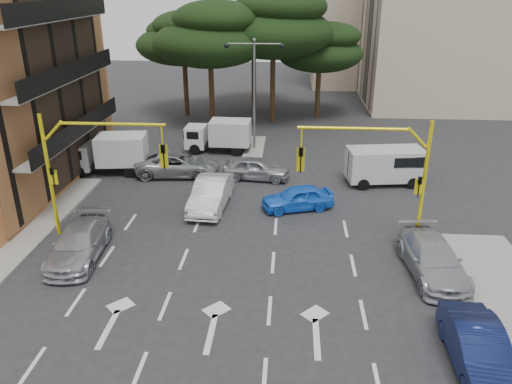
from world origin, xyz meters
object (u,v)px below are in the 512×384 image
signal_mast_right (385,167)px  box_truck_b (219,136)px  box_truck_a (108,154)px  car_white_hatch (211,194)px  car_silver_wagon (79,244)px  car_silver_cross_a (178,164)px  car_silver_cross_b (256,168)px  street_lamp_center (254,75)px  car_navy_parked (478,349)px  car_blue_compact (297,198)px  car_silver_parked (433,259)px  signal_mast_left (84,160)px  van_white (385,166)px

signal_mast_right → box_truck_b: 16.53m
box_truck_a → car_white_hatch: bearing=-130.4°
car_silver_wagon → box_truck_b: size_ratio=1.03×
car_silver_cross_a → car_silver_cross_b: size_ratio=1.26×
street_lamp_center → box_truck_a: size_ratio=1.53×
signal_mast_right → street_lamp_center: bearing=115.9°
car_navy_parked → car_blue_compact: bearing=116.4°
signal_mast_right → car_white_hatch: 9.68m
signal_mast_right → street_lamp_center: size_ratio=0.77×
car_blue_compact → car_silver_parked: bearing=25.4°
car_blue_compact → car_silver_cross_b: 5.04m
signal_mast_right → car_blue_compact: size_ratio=1.55×
car_blue_compact → car_silver_wagon: bearing=-75.5°
car_blue_compact → box_truck_b: 11.17m
signal_mast_left → van_white: 17.32m
car_silver_parked → box_truck_a: bearing=143.7°
street_lamp_center → box_truck_a: 11.34m
van_white → car_silver_parked: bearing=-6.1°
signal_mast_right → street_lamp_center: street_lamp_center is taller
car_white_hatch → car_blue_compact: 4.71m
signal_mast_right → box_truck_a: size_ratio=1.18×
car_navy_parked → box_truck_a: (-17.70, 16.56, 0.53)m
street_lamp_center → box_truck_b: (-2.53, -0.64, -4.26)m
car_white_hatch → box_truck_b: (-0.92, 9.72, 0.37)m
box_truck_b → street_lamp_center: bearing=-74.1°
street_lamp_center → car_navy_parked: (8.70, -22.06, -4.70)m
car_white_hatch → car_silver_wagon: car_white_hatch is taller
signal_mast_left → box_truck_a: 9.18m
signal_mast_left → car_white_hatch: size_ratio=1.24×
signal_mast_left → car_silver_cross_b: (7.36, 8.09, -3.17)m
signal_mast_left → car_silver_cross_a: size_ratio=1.14×
signal_mast_left → car_silver_cross_a: bearing=74.5°
box_truck_b → car_blue_compact: bearing=-148.0°
car_white_hatch → car_silver_parked: car_white_hatch is taller
car_silver_cross_a → car_silver_cross_b: 5.04m
car_silver_wagon → car_navy_parked: bearing=-25.2°
car_silver_parked → box_truck_a: size_ratio=0.99×
signal_mast_right → car_navy_parked: 8.85m
car_silver_parked → car_silver_wagon: bearing=174.4°
signal_mast_right → van_white: signal_mast_right is taller
car_silver_cross_b → van_white: (7.82, -0.22, 0.42)m
car_silver_wagon → box_truck_b: bearing=71.1°
car_white_hatch → van_white: size_ratio=1.07×
car_silver_parked → box_truck_a: (-17.70, 10.96, 0.52)m
car_silver_parked → car_silver_cross_b: bearing=123.2°
car_silver_cross_b → box_truck_a: box_truck_a is taller
signal_mast_left → signal_mast_right: bearing=0.0°
car_white_hatch → car_silver_parked: 11.98m
car_silver_cross_b → box_truck_a: bearing=93.7°
car_blue_compact → car_silver_cross_b: size_ratio=0.93×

